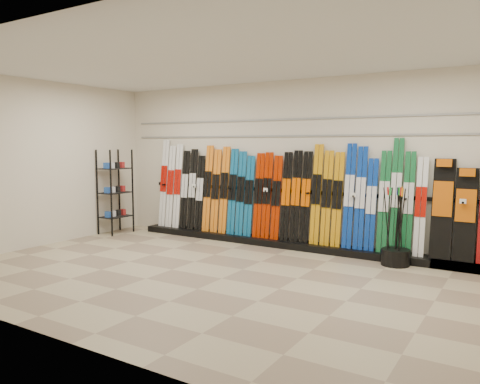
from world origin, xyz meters
The scene contains 11 objects.
floor centered at (0.00, 0.00, 0.00)m, with size 8.00×8.00×0.00m, color gray.
back_wall centered at (0.00, 2.50, 1.50)m, with size 8.00×8.00×0.00m, color beige.
left_wall centered at (-4.00, 0.00, 1.50)m, with size 5.00×5.00×0.00m, color beige.
ceiling centered at (0.00, 0.00, 3.00)m, with size 8.00×8.00×0.00m, color silver.
ski_rack_base centered at (0.22, 2.28, 0.06)m, with size 8.00×0.40×0.12m, color black.
skis centered at (-0.46, 2.33, 0.94)m, with size 5.37×0.23×1.83m.
accessory_rack centered at (-3.75, 1.61, 0.87)m, with size 0.40×0.60×1.74m, color black.
pole_bin centered at (1.86, 2.00, 0.12)m, with size 0.43×0.43×0.25m, color black.
ski_poles centered at (1.86, 2.01, 0.61)m, with size 0.35×0.29×1.18m.
slatwall_rail_0 centered at (0.00, 2.48, 2.00)m, with size 7.60×0.02×0.03m, color gray.
slatwall_rail_1 centered at (0.00, 2.48, 2.30)m, with size 7.60×0.02×0.03m, color gray.
Camera 1 is at (3.53, -5.23, 1.85)m, focal length 35.00 mm.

